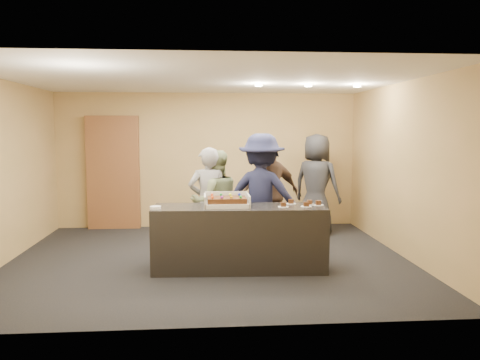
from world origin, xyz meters
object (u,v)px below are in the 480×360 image
at_px(sheet_cake, 227,200).
at_px(person_brown_extra, 270,194).
at_px(plate_stack, 155,208).
at_px(person_server_grey, 208,202).
at_px(storage_cabinet, 113,173).
at_px(serving_counter, 239,238).
at_px(person_navy_man, 262,195).
at_px(person_dark_suit, 316,184).
at_px(cake_box, 227,203).
at_px(person_sage_man, 215,202).

xyz_separation_m(sheet_cake, person_brown_extra, (0.77, 1.16, -0.09)).
height_order(plate_stack, person_server_grey, person_server_grey).
bearing_deg(plate_stack, sheet_cake, 7.22).
bearing_deg(storage_cabinet, serving_counter, -52.47).
relative_size(person_server_grey, person_brown_extra, 0.94).
relative_size(serving_counter, person_navy_man, 1.26).
xyz_separation_m(plate_stack, person_dark_suit, (2.78, 2.36, 0.03)).
height_order(person_server_grey, person_dark_suit, person_dark_suit).
distance_m(storage_cabinet, cake_box, 3.63).
bearing_deg(person_dark_suit, person_server_grey, 74.13).
height_order(cake_box, person_server_grey, person_server_grey).
distance_m(serving_counter, person_navy_man, 0.94).
bearing_deg(person_server_grey, person_brown_extra, -169.77).
bearing_deg(cake_box, person_sage_man, 98.64).
distance_m(cake_box, person_brown_extra, 1.38).
xyz_separation_m(serving_counter, person_dark_suit, (1.64, 2.24, 0.50)).
xyz_separation_m(cake_box, sheet_cake, (-0.00, -0.02, 0.05)).
bearing_deg(sheet_cake, serving_counter, 0.00).
xyz_separation_m(sheet_cake, person_navy_man, (0.57, 0.69, -0.04)).
relative_size(cake_box, sheet_cake, 1.18).
relative_size(person_sage_man, person_brown_extra, 0.91).
bearing_deg(serving_counter, cake_box, 174.87).
bearing_deg(sheet_cake, person_dark_suit, 50.98).
distance_m(sheet_cake, person_sage_man, 0.94).
height_order(person_navy_man, person_brown_extra, person_navy_man).
xyz_separation_m(plate_stack, person_server_grey, (0.72, 0.93, -0.07)).
bearing_deg(person_navy_man, person_brown_extra, -96.07).
distance_m(serving_counter, person_sage_man, 1.04).
bearing_deg(person_dark_suit, person_sage_man, 73.54).
relative_size(person_navy_man, person_dark_suit, 1.01).
bearing_deg(storage_cabinet, person_navy_man, -40.40).
height_order(cake_box, person_dark_suit, person_dark_suit).
bearing_deg(sheet_cake, person_sage_man, 98.40).
bearing_deg(cake_box, storage_cabinet, 125.56).
bearing_deg(person_navy_man, person_server_grey, 9.15).
bearing_deg(person_sage_man, person_dark_suit, -158.19).
bearing_deg(serving_counter, storage_cabinet, 129.93).
bearing_deg(serving_counter, person_dark_suit, 56.20).
bearing_deg(plate_stack, cake_box, 8.55).
xyz_separation_m(cake_box, person_navy_man, (0.57, 0.67, 0.01)).
bearing_deg(person_brown_extra, serving_counter, 40.84).
distance_m(serving_counter, person_brown_extra, 1.38).
relative_size(serving_counter, cake_box, 3.82).
xyz_separation_m(sheet_cake, person_dark_suit, (1.81, 2.24, -0.05)).
bearing_deg(sheet_cake, person_brown_extra, 56.44).
bearing_deg(person_navy_man, person_dark_suit, -111.87).
relative_size(serving_counter, person_server_grey, 1.42).
xyz_separation_m(plate_stack, person_navy_man, (1.54, 0.82, 0.04)).
bearing_deg(sheet_cake, plate_stack, -172.78).
distance_m(cake_box, person_navy_man, 0.88).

